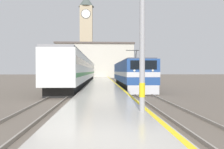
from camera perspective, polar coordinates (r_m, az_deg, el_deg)
ground_plane at (r=35.71m, az=-2.62°, el=-2.51°), size 200.00×200.00×0.00m
platform at (r=30.71m, az=-2.58°, el=-2.66°), size 3.98×140.00×0.44m
rail_track_near at (r=30.94m, az=3.94°, el=-2.98°), size 2.84×140.00×0.16m
rail_track_far at (r=30.90m, az=-9.10°, el=-3.00°), size 2.83×140.00×0.16m
locomotive_train at (r=27.64m, az=4.74°, el=0.10°), size 2.92×17.72×4.36m
passenger_train at (r=38.58m, az=-7.86°, el=1.03°), size 2.92×44.35×4.11m
catenary_mast at (r=9.56m, az=8.42°, el=13.72°), size 2.23×0.25×7.64m
clock_tower at (r=80.26m, az=-6.73°, el=10.47°), size 5.44×5.44×29.07m
station_building at (r=71.30m, az=-4.42°, el=3.65°), size 24.62×9.88×11.00m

